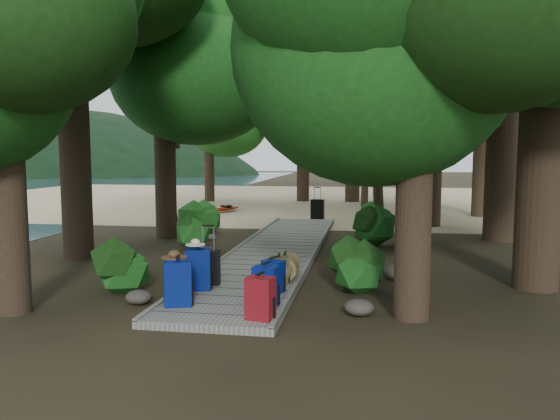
% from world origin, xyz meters
% --- Properties ---
extents(ground, '(120.00, 120.00, 0.00)m').
position_xyz_m(ground, '(0.00, 0.00, 0.00)').
color(ground, '#322819').
rests_on(ground, ground).
extents(sand_beach, '(40.00, 22.00, 0.02)m').
position_xyz_m(sand_beach, '(0.00, 16.00, 0.01)').
color(sand_beach, tan).
rests_on(sand_beach, ground).
extents(distant_hill, '(32.00, 16.00, 12.00)m').
position_xyz_m(distant_hill, '(-40.00, 48.00, 0.00)').
color(distant_hill, black).
rests_on(distant_hill, ground).
extents(boardwalk, '(2.00, 12.00, 0.12)m').
position_xyz_m(boardwalk, '(0.00, 1.00, 0.06)').
color(boardwalk, gray).
rests_on(boardwalk, ground).
extents(backpack_left_a, '(0.47, 0.38, 0.76)m').
position_xyz_m(backpack_left_a, '(-0.62, -4.16, 0.50)').
color(backpack_left_a, navy).
rests_on(backpack_left_a, boardwalk).
extents(backpack_left_b, '(0.40, 0.31, 0.69)m').
position_xyz_m(backpack_left_b, '(-0.73, -3.89, 0.46)').
color(backpack_left_b, black).
rests_on(backpack_left_b, boardwalk).
extents(backpack_left_c, '(0.47, 0.38, 0.77)m').
position_xyz_m(backpack_left_c, '(-0.63, -3.16, 0.51)').
color(backpack_left_c, navy).
rests_on(backpack_left_c, boardwalk).
extents(backpack_right_a, '(0.42, 0.34, 0.67)m').
position_xyz_m(backpack_right_a, '(0.74, -4.63, 0.45)').
color(backpack_right_a, maroon).
rests_on(backpack_right_a, boardwalk).
extents(backpack_right_b, '(0.42, 0.34, 0.67)m').
position_xyz_m(backpack_right_b, '(0.68, -3.90, 0.45)').
color(backpack_right_b, navy).
rests_on(backpack_right_b, boardwalk).
extents(backpack_right_c, '(0.41, 0.34, 0.59)m').
position_xyz_m(backpack_right_c, '(0.66, -3.11, 0.42)').
color(backpack_right_c, navy).
rests_on(backpack_right_c, boardwalk).
extents(backpack_right_d, '(0.37, 0.29, 0.53)m').
position_xyz_m(backpack_right_d, '(0.64, -2.48, 0.38)').
color(backpack_right_d, '#3A3F1B').
rests_on(backpack_right_d, boardwalk).
extents(duffel_right_khaki, '(0.51, 0.71, 0.45)m').
position_xyz_m(duffel_right_khaki, '(0.70, -2.10, 0.34)').
color(duffel_right_khaki, brown).
rests_on(duffel_right_khaki, boardwalk).
extents(suitcase_on_boardwalk, '(0.43, 0.29, 0.61)m').
position_xyz_m(suitcase_on_boardwalk, '(-0.56, -2.80, 0.43)').
color(suitcase_on_boardwalk, black).
rests_on(suitcase_on_boardwalk, boardwalk).
extents(lone_suitcase_on_sand, '(0.49, 0.31, 0.73)m').
position_xyz_m(lone_suitcase_on_sand, '(0.35, 7.83, 0.38)').
color(lone_suitcase_on_sand, black).
rests_on(lone_suitcase_on_sand, sand_beach).
extents(hat_brown, '(0.41, 0.41, 0.12)m').
position_xyz_m(hat_brown, '(-0.78, -3.90, 0.87)').
color(hat_brown, '#51351E').
rests_on(hat_brown, backpack_left_b).
extents(hat_white, '(0.33, 0.33, 0.11)m').
position_xyz_m(hat_white, '(-0.66, -3.21, 0.95)').
color(hat_white, silver).
rests_on(hat_white, backpack_left_c).
extents(kayak, '(2.03, 3.54, 0.35)m').
position_xyz_m(kayak, '(-3.61, 9.76, 0.20)').
color(kayak, '#9E220D').
rests_on(kayak, sand_beach).
extents(sun_lounger, '(0.70, 1.80, 0.57)m').
position_xyz_m(sun_lounger, '(3.73, 9.78, 0.30)').
color(sun_lounger, silver).
rests_on(sun_lounger, sand_beach).
extents(tree_right_a, '(4.48, 4.48, 7.47)m').
position_xyz_m(tree_right_a, '(2.85, -3.83, 3.74)').
color(tree_right_a, black).
rests_on(tree_right_a, ground).
extents(tree_right_c, '(5.87, 5.87, 10.17)m').
position_xyz_m(tree_right_c, '(3.29, 1.91, 5.08)').
color(tree_right_c, black).
rests_on(tree_right_c, ground).
extents(tree_right_d, '(6.29, 6.29, 11.53)m').
position_xyz_m(tree_right_d, '(5.75, 3.88, 5.76)').
color(tree_right_d, black).
rests_on(tree_right_d, ground).
extents(tree_right_e, '(5.06, 5.06, 9.11)m').
position_xyz_m(tree_right_e, '(4.24, 6.67, 4.55)').
color(tree_right_e, black).
rests_on(tree_right_e, ground).
extents(tree_right_f, '(5.35, 5.35, 9.56)m').
position_xyz_m(tree_right_f, '(6.40, 9.81, 4.78)').
color(tree_right_f, black).
rests_on(tree_right_f, ground).
extents(tree_left_a, '(4.17, 4.17, 6.94)m').
position_xyz_m(tree_left_a, '(-3.11, -4.54, 3.47)').
color(tree_left_a, black).
rests_on(tree_left_a, ground).
extents(tree_left_b, '(5.49, 5.49, 9.88)m').
position_xyz_m(tree_left_b, '(-4.51, -0.21, 4.94)').
color(tree_left_b, black).
rests_on(tree_left_b, ground).
extents(tree_left_c, '(4.99, 4.99, 8.68)m').
position_xyz_m(tree_left_c, '(-3.56, 2.96, 4.34)').
color(tree_left_c, black).
rests_on(tree_left_c, ground).
extents(tree_back_a, '(5.24, 5.24, 9.06)m').
position_xyz_m(tree_back_a, '(-1.11, 15.38, 4.53)').
color(tree_back_a, black).
rests_on(tree_back_a, ground).
extents(tree_back_b, '(5.77, 5.77, 10.30)m').
position_xyz_m(tree_back_b, '(1.36, 15.43, 5.15)').
color(tree_back_b, black).
rests_on(tree_back_b, ground).
extents(tree_back_c, '(5.27, 5.27, 9.49)m').
position_xyz_m(tree_back_c, '(4.74, 15.70, 4.74)').
color(tree_back_c, black).
rests_on(tree_back_c, ground).
extents(tree_back_d, '(4.25, 4.25, 7.08)m').
position_xyz_m(tree_back_d, '(-5.73, 14.50, 3.54)').
color(tree_back_d, black).
rests_on(tree_back_d, ground).
extents(palm_right_a, '(4.46, 4.46, 7.60)m').
position_xyz_m(palm_right_a, '(2.68, 5.82, 3.80)').
color(palm_right_a, '#133C10').
rests_on(palm_right_a, ground).
extents(palm_right_b, '(4.65, 4.65, 8.99)m').
position_xyz_m(palm_right_b, '(4.61, 10.79, 4.49)').
color(palm_right_b, '#133C10').
rests_on(palm_right_b, ground).
extents(palm_right_c, '(4.44, 4.44, 7.07)m').
position_xyz_m(palm_right_c, '(2.24, 13.06, 3.54)').
color(palm_right_c, '#133C10').
rests_on(palm_right_c, ground).
extents(palm_left_a, '(4.84, 4.84, 7.70)m').
position_xyz_m(palm_left_a, '(-4.85, 6.16, 3.85)').
color(palm_left_a, '#133C10').
rests_on(palm_left_a, ground).
extents(rock_left_a, '(0.42, 0.38, 0.23)m').
position_xyz_m(rock_left_a, '(-1.44, -3.78, 0.12)').
color(rock_left_a, '#4C473F').
rests_on(rock_left_a, ground).
extents(rock_left_b, '(0.35, 0.32, 0.19)m').
position_xyz_m(rock_left_b, '(-2.94, -1.64, 0.10)').
color(rock_left_b, '#4C473F').
rests_on(rock_left_b, ground).
extents(rock_left_c, '(0.50, 0.45, 0.27)m').
position_xyz_m(rock_left_c, '(-1.53, 0.12, 0.14)').
color(rock_left_c, '#4C473F').
rests_on(rock_left_c, ground).
extents(rock_left_d, '(0.31, 0.28, 0.17)m').
position_xyz_m(rock_left_d, '(-2.13, 2.68, 0.09)').
color(rock_left_d, '#4C473F').
rests_on(rock_left_d, ground).
extents(rock_right_a, '(0.45, 0.41, 0.25)m').
position_xyz_m(rock_right_a, '(2.09, -3.83, 0.12)').
color(rock_right_a, '#4C473F').
rests_on(rock_right_a, ground).
extents(rock_right_b, '(0.54, 0.49, 0.30)m').
position_xyz_m(rock_right_b, '(2.77, -1.41, 0.15)').
color(rock_right_b, '#4C473F').
rests_on(rock_right_b, ground).
extents(rock_right_c, '(0.34, 0.30, 0.18)m').
position_xyz_m(rock_right_c, '(1.62, 1.49, 0.09)').
color(rock_right_c, '#4C473F').
rests_on(rock_right_c, ground).
extents(rock_right_d, '(0.56, 0.50, 0.31)m').
position_xyz_m(rock_right_d, '(2.44, 4.44, 0.15)').
color(rock_right_d, '#4C473F').
rests_on(rock_right_d, ground).
extents(shrub_left_a, '(0.99, 0.99, 0.89)m').
position_xyz_m(shrub_left_a, '(-2.13, -3.24, 0.44)').
color(shrub_left_a, '#154414').
rests_on(shrub_left_a, ground).
extents(shrub_left_b, '(0.97, 0.97, 0.87)m').
position_xyz_m(shrub_left_b, '(-2.18, 0.73, 0.43)').
color(shrub_left_b, '#154414').
rests_on(shrub_left_b, ground).
extents(shrub_left_c, '(1.11, 1.11, 1.00)m').
position_xyz_m(shrub_left_c, '(-2.91, 4.10, 0.50)').
color(shrub_left_c, '#154414').
rests_on(shrub_left_c, ground).
extents(shrub_right_a, '(1.01, 1.01, 0.91)m').
position_xyz_m(shrub_right_a, '(2.04, -2.45, 0.45)').
color(shrub_right_a, '#154414').
rests_on(shrub_right_a, ground).
extents(shrub_right_b, '(1.20, 1.20, 1.08)m').
position_xyz_m(shrub_right_b, '(2.37, 2.44, 0.54)').
color(shrub_right_b, '#154414').
rests_on(shrub_right_b, ground).
extents(shrub_right_c, '(0.93, 0.93, 0.84)m').
position_xyz_m(shrub_right_c, '(2.33, 5.51, 0.42)').
color(shrub_right_c, '#154414').
rests_on(shrub_right_c, ground).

